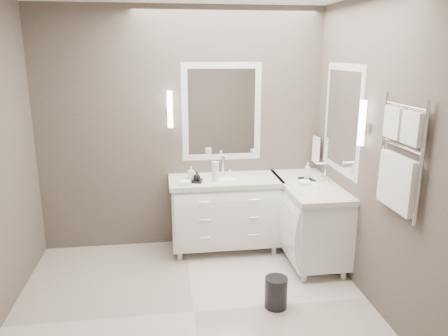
{
  "coord_description": "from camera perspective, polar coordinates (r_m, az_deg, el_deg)",
  "views": [
    {
      "loc": [
        -0.21,
        -3.38,
        2.2
      ],
      "look_at": [
        0.37,
        0.7,
        1.11
      ],
      "focal_mm": 35.0,
      "sensor_mm": 36.0,
      "label": 1
    }
  ],
  "objects": [
    {
      "name": "towel_bar_corner",
      "position": [
        5.17,
        11.92,
        2.41
      ],
      "size": [
        0.03,
        0.22,
        0.3
      ],
      "color": "white",
      "rests_on": "wall_right"
    },
    {
      "name": "mirror_right",
      "position": [
        4.6,
        15.18,
        6.19
      ],
      "size": [
        0.02,
        0.9,
        1.1
      ],
      "color": "white",
      "rests_on": "wall_right"
    },
    {
      "name": "sconce_right",
      "position": [
        4.04,
        17.57,
        5.5
      ],
      "size": [
        0.06,
        0.06,
        0.4
      ],
      "color": "white",
      "rests_on": "wall_right"
    },
    {
      "name": "vanity_back",
      "position": [
        4.96,
        0.12,
        -5.39
      ],
      "size": [
        1.24,
        0.59,
        0.97
      ],
      "color": "white",
      "rests_on": "floor"
    },
    {
      "name": "waste_bin",
      "position": [
        4.05,
        6.8,
        -15.83
      ],
      "size": [
        0.26,
        0.26,
        0.28
      ],
      "primitive_type": "cylinder",
      "rotation": [
        0.0,
        0.0,
        -0.39
      ],
      "color": "black",
      "rests_on": "floor"
    },
    {
      "name": "towel_ladder",
      "position": [
        3.55,
        21.9,
        0.6
      ],
      "size": [
        0.06,
        0.58,
        0.9
      ],
      "color": "white",
      "rests_on": "wall_right"
    },
    {
      "name": "amenity_tray_right",
      "position": [
        4.82,
        10.77,
        -1.52
      ],
      "size": [
        0.15,
        0.19,
        0.03
      ],
      "primitive_type": "cube",
      "rotation": [
        0.0,
        0.0,
        0.15
      ],
      "color": "black",
      "rests_on": "vanity_right"
    },
    {
      "name": "wall_front",
      "position": [
        2.07,
        -1.57,
        -9.45
      ],
      "size": [
        3.2,
        0.01,
        2.7
      ],
      "primitive_type": "cube",
      "color": "#544A43",
      "rests_on": "floor"
    },
    {
      "name": "wall_back",
      "position": [
        4.96,
        -5.5,
        4.91
      ],
      "size": [
        3.2,
        0.01,
        2.7
      ],
      "primitive_type": "cube",
      "color": "#544A43",
      "rests_on": "floor"
    },
    {
      "name": "amenity_tray_back",
      "position": [
        4.72,
        -3.94,
        -1.66
      ],
      "size": [
        0.2,
        0.17,
        0.03
      ],
      "primitive_type": "cube",
      "rotation": [
        0.0,
        0.0,
        -0.28
      ],
      "color": "black",
      "rests_on": "vanity_back"
    },
    {
      "name": "soap_bottle_a",
      "position": [
        4.71,
        -4.34,
        -0.64
      ],
      "size": [
        0.07,
        0.07,
        0.14
      ],
      "primitive_type": "imported",
      "rotation": [
        0.0,
        0.0,
        0.12
      ],
      "color": "white",
      "rests_on": "amenity_tray_back"
    },
    {
      "name": "water_bottle",
      "position": [
        4.71,
        -1.16,
        -0.46
      ],
      "size": [
        0.09,
        0.09,
        0.22
      ],
      "primitive_type": "cylinder",
      "rotation": [
        0.0,
        0.0,
        -0.19
      ],
      "color": "silver",
      "rests_on": "vanity_back"
    },
    {
      "name": "floor",
      "position": [
        4.04,
        -3.96,
        -18.26
      ],
      "size": [
        3.2,
        3.0,
        0.01
      ],
      "primitive_type": "cube",
      "color": "beige",
      "rests_on": "ground"
    },
    {
      "name": "vanity_right",
      "position": [
        4.86,
        11.0,
        -6.11
      ],
      "size": [
        0.59,
        1.24,
        0.97
      ],
      "color": "white",
      "rests_on": "floor"
    },
    {
      "name": "sconce_back",
      "position": [
        4.85,
        -7.07,
        7.53
      ],
      "size": [
        0.06,
        0.06,
        0.4
      ],
      "color": "white",
      "rests_on": "wall_back"
    },
    {
      "name": "soap_bottle_c",
      "position": [
        4.8,
        10.83,
        -0.35
      ],
      "size": [
        0.08,
        0.08,
        0.18
      ],
      "primitive_type": "imported",
      "rotation": [
        0.0,
        0.0,
        0.22
      ],
      "color": "white",
      "rests_on": "amenity_tray_right"
    },
    {
      "name": "soap_bottle_b",
      "position": [
        4.68,
        -3.56,
        -1.03
      ],
      "size": [
        0.09,
        0.09,
        0.1
      ],
      "primitive_type": "imported",
      "rotation": [
        0.0,
        0.0,
        -0.3
      ],
      "color": "black",
      "rests_on": "amenity_tray_back"
    },
    {
      "name": "wall_right",
      "position": [
        3.93,
        19.7,
        1.46
      ],
      "size": [
        0.01,
        3.0,
        2.7
      ],
      "primitive_type": "cube",
      "color": "#544A43",
      "rests_on": "floor"
    },
    {
      "name": "mirror_back",
      "position": [
        4.96,
        -0.3,
        7.31
      ],
      "size": [
        0.9,
        0.02,
        1.1
      ],
      "color": "white",
      "rests_on": "wall_back"
    }
  ]
}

